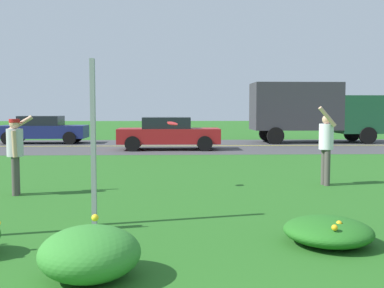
{
  "coord_description": "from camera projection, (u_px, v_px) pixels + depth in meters",
  "views": [
    {
      "loc": [
        0.06,
        -1.48,
        1.82
      ],
      "look_at": [
        0.46,
        8.46,
        1.09
      ],
      "focal_mm": 44.86,
      "sensor_mm": 36.0,
      "label": 1
    }
  ],
  "objects": [
    {
      "name": "ground_plane",
      "position": [
        171.0,
        178.0,
        12.56
      ],
      "size": [
        120.0,
        120.0,
        0.0
      ],
      "primitive_type": "plane",
      "color": "#26601E"
    },
    {
      "name": "highway_strip",
      "position": [
        172.0,
        146.0,
        23.51
      ],
      "size": [
        120.0,
        9.18,
        0.01
      ],
      "primitive_type": "cube",
      "color": "#424244",
      "rests_on": "ground"
    },
    {
      "name": "highway_center_stripe",
      "position": [
        172.0,
        146.0,
        23.51
      ],
      "size": [
        120.0,
        0.16,
        0.0
      ],
      "primitive_type": "cube",
      "color": "yellow",
      "rests_on": "ground"
    },
    {
      "name": "daylily_clump_front_right",
      "position": [
        328.0,
        231.0,
        6.45
      ],
      "size": [
        1.19,
        1.28,
        0.38
      ],
      "color": "#23661E",
      "rests_on": "ground"
    },
    {
      "name": "daylily_clump_front_center",
      "position": [
        90.0,
        253.0,
        5.1
      ],
      "size": [
        1.09,
        1.14,
        0.63
      ],
      "color": "#337F2D",
      "rests_on": "ground"
    },
    {
      "name": "sign_post_by_roadside",
      "position": [
        93.0,
        143.0,
        7.42
      ],
      "size": [
        0.07,
        0.1,
        2.59
      ],
      "color": "#93969B",
      "rests_on": "ground"
    },
    {
      "name": "person_thrower_red_cap_gray_shirt",
      "position": [
        15.0,
        149.0,
        10.07
      ],
      "size": [
        0.52,
        0.54,
        1.68
      ],
      "color": "#B2B2B7",
      "rests_on": "ground"
    },
    {
      "name": "person_catcher_white_shirt",
      "position": [
        326.0,
        143.0,
        11.37
      ],
      "size": [
        0.46,
        0.53,
        1.88
      ],
      "color": "silver",
      "rests_on": "ground"
    },
    {
      "name": "frisbee_red",
      "position": [
        172.0,
        124.0,
        10.86
      ],
      "size": [
        0.25,
        0.24,
        0.12
      ],
      "color": "red"
    },
    {
      "name": "car_navy_center_left",
      "position": [
        43.0,
        129.0,
        25.25
      ],
      "size": [
        4.5,
        2.0,
        1.45
      ],
      "color": "navy",
      "rests_on": "ground"
    },
    {
      "name": "car_red_center_right",
      "position": [
        168.0,
        133.0,
        21.39
      ],
      "size": [
        4.5,
        2.0,
        1.45
      ],
      "color": "maroon",
      "rests_on": "ground"
    },
    {
      "name": "box_truck_dark_green",
      "position": [
        312.0,
        109.0,
        25.73
      ],
      "size": [
        6.7,
        2.46,
        3.2
      ],
      "color": "#194C2D",
      "rests_on": "ground"
    }
  ]
}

